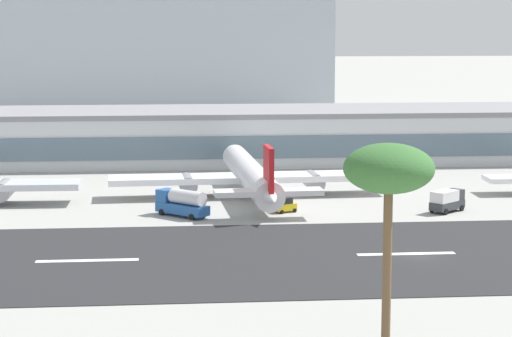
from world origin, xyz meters
TOP-DOWN VIEW (x-y plane):
  - ground_plane at (0.00, 0.00)m, footprint 1400.00×1400.00m
  - runway_strip at (0.00, 1.35)m, footprint 800.00×38.25m
  - runway_centreline_dash_3 at (-39.37, 1.35)m, footprint 12.00×1.20m
  - runway_centreline_dash_4 at (-1.20, 1.35)m, footprint 12.00×1.20m
  - terminal_building at (-13.52, 85.66)m, footprint 181.14×25.61m
  - distant_hotel_block at (-34.14, 182.96)m, footprint 104.04×34.29m
  - airliner_red_tail_gate_1 at (-16.33, 43.13)m, footprint 45.86×49.99m
  - service_box_truck_0 at (11.36, 27.75)m, footprint 6.12×5.73m
  - service_baggage_tug_1 at (-12.56, 29.54)m, footprint 3.58×2.95m
  - service_fuel_truck_2 at (-27.75, 27.82)m, footprint 7.90×7.79m
  - palm_tree_0 at (-11.25, -32.57)m, footprint 7.76×7.76m

SIDE VIEW (x-z plane):
  - ground_plane at x=0.00m, z-range 0.00..0.00m
  - runway_strip at x=0.00m, z-range 0.00..0.08m
  - runway_centreline_dash_3 at x=-39.37m, z-range 0.08..0.09m
  - runway_centreline_dash_4 at x=-1.20m, z-range 0.08..0.09m
  - service_baggage_tug_1 at x=-12.56m, z-range -0.05..2.15m
  - service_box_truck_0 at x=11.36m, z-range 0.16..3.41m
  - service_fuel_truck_2 at x=-27.75m, z-range 0.05..4.00m
  - airliner_red_tail_gate_1 at x=-16.33m, z-range -1.90..8.53m
  - terminal_building at x=-13.52m, z-range 0.00..10.52m
  - palm_tree_0 at x=-11.25m, z-range 6.46..24.19m
  - distant_hotel_block at x=-34.14m, z-range 0.00..39.02m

